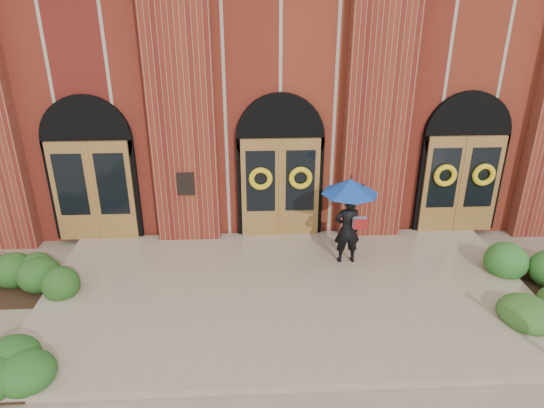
{
  "coord_description": "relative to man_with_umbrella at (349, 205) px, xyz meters",
  "views": [
    {
      "loc": [
        -0.76,
        -8.26,
        5.78
      ],
      "look_at": [
        -0.29,
        1.0,
        1.73
      ],
      "focal_mm": 32.0,
      "sensor_mm": 36.0,
      "label": 1
    }
  ],
  "objects": [
    {
      "name": "man_with_umbrella",
      "position": [
        0.0,
        0.0,
        0.0
      ],
      "size": [
        1.32,
        1.32,
        1.99
      ],
      "rotation": [
        0.0,
        0.0,
        3.2
      ],
      "color": "black",
      "rests_on": "landing"
    },
    {
      "name": "hedge_wall_left",
      "position": [
        -6.61,
        -0.69,
        -1.2
      ],
      "size": [
        2.66,
        1.06,
        0.68
      ],
      "primitive_type": "ellipsoid",
      "color": "#204617",
      "rests_on": "ground"
    },
    {
      "name": "church_building",
      "position": [
        -1.41,
        7.49,
        1.96
      ],
      "size": [
        16.2,
        12.53,
        7.0
      ],
      "color": "maroon",
      "rests_on": "ground"
    },
    {
      "name": "landing",
      "position": [
        -1.41,
        -1.14,
        -1.47
      ],
      "size": [
        10.0,
        5.3,
        0.15
      ],
      "primitive_type": "cube",
      "color": "tan",
      "rests_on": "ground"
    },
    {
      "name": "ground",
      "position": [
        -1.41,
        -1.29,
        -1.54
      ],
      "size": [
        90.0,
        90.0,
        0.0
      ],
      "primitive_type": "plane",
      "color": "gray",
      "rests_on": "ground"
    },
    {
      "name": "hedge_wall_right",
      "position": [
        3.79,
        -0.79,
        -1.16
      ],
      "size": [
        2.96,
        1.18,
        0.76
      ],
      "primitive_type": "ellipsoid",
      "color": "#275C20",
      "rests_on": "ground"
    }
  ]
}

